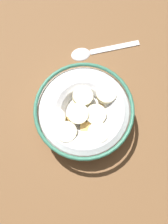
% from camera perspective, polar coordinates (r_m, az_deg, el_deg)
% --- Properties ---
extents(ground_plane, '(1.31, 1.31, 0.02)m').
position_cam_1_polar(ground_plane, '(0.43, 0.00, -1.26)').
color(ground_plane, brown).
extents(cereal_bowl, '(0.16, 0.16, 0.05)m').
position_cam_1_polar(cereal_bowl, '(0.40, 0.01, -0.16)').
color(cereal_bowl, silver).
rests_on(cereal_bowl, ground_plane).
extents(spoon, '(0.13, 0.03, 0.01)m').
position_cam_1_polar(spoon, '(0.46, 1.71, 14.30)').
color(spoon, silver).
rests_on(spoon, ground_plane).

